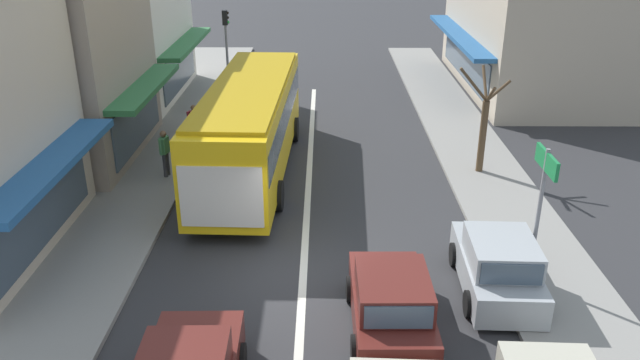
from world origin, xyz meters
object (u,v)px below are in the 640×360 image
(city_bus, at_px, (250,122))
(pedestrian_browsing_midblock, at_px, (165,151))
(pedestrian_with_handbag_near, at_px, (194,123))
(traffic_light_downstreet, at_px, (226,39))
(parked_hatchback_kerb_second, at_px, (497,266))
(hatchback_queue_gap_filler, at_px, (391,304))
(street_tree_right, at_px, (483,126))
(directional_road_sign, at_px, (543,186))

(city_bus, distance_m, pedestrian_browsing_midblock, 3.06)
(pedestrian_with_handbag_near, xyz_separation_m, pedestrian_browsing_midblock, (-0.43, -3.01, -0.00))
(traffic_light_downstreet, relative_size, pedestrian_with_handbag_near, 2.58)
(city_bus, height_order, parked_hatchback_kerb_second, city_bus)
(pedestrian_browsing_midblock, bearing_deg, city_bus, 12.58)
(pedestrian_with_handbag_near, bearing_deg, hatchback_queue_gap_filler, -60.56)
(parked_hatchback_kerb_second, distance_m, street_tree_right, 7.58)
(parked_hatchback_kerb_second, bearing_deg, pedestrian_browsing_midblock, 144.61)
(parked_hatchback_kerb_second, bearing_deg, street_tree_right, 80.24)
(pedestrian_with_handbag_near, height_order, pedestrian_browsing_midblock, same)
(directional_road_sign, xyz_separation_m, street_tree_right, (0.36, 7.10, -0.92))
(directional_road_sign, height_order, pedestrian_browsing_midblock, directional_road_sign)
(parked_hatchback_kerb_second, bearing_deg, directional_road_sign, 18.45)
(parked_hatchback_kerb_second, height_order, directional_road_sign, directional_road_sign)
(hatchback_queue_gap_filler, relative_size, directional_road_sign, 1.03)
(pedestrian_browsing_midblock, bearing_deg, traffic_light_downstreet, 86.20)
(parked_hatchback_kerb_second, xyz_separation_m, traffic_light_downstreet, (-8.90, 17.26, 2.15))
(traffic_light_downstreet, relative_size, street_tree_right, 1.10)
(street_tree_right, bearing_deg, parked_hatchback_kerb_second, -99.76)
(traffic_light_downstreet, distance_m, pedestrian_browsing_midblock, 10.62)
(directional_road_sign, bearing_deg, pedestrian_with_handbag_near, 136.60)
(pedestrian_browsing_midblock, bearing_deg, directional_road_sign, -31.79)
(parked_hatchback_kerb_second, distance_m, directional_road_sign, 2.19)
(city_bus, bearing_deg, traffic_light_downstreet, 102.54)
(hatchback_queue_gap_filler, height_order, street_tree_right, street_tree_right)
(hatchback_queue_gap_filler, distance_m, directional_road_sign, 4.54)
(street_tree_right, bearing_deg, directional_road_sign, -92.93)
(pedestrian_with_handbag_near, bearing_deg, pedestrian_browsing_midblock, -98.12)
(parked_hatchback_kerb_second, height_order, pedestrian_browsing_midblock, pedestrian_browsing_midblock)
(traffic_light_downstreet, height_order, directional_road_sign, traffic_light_downstreet)
(traffic_light_downstreet, xyz_separation_m, pedestrian_with_handbag_near, (-0.26, -7.43, -1.79))
(city_bus, relative_size, pedestrian_browsing_midblock, 6.71)
(city_bus, height_order, traffic_light_downstreet, traffic_light_downstreet)
(hatchback_queue_gap_filler, relative_size, traffic_light_downstreet, 0.88)
(city_bus, bearing_deg, directional_road_sign, -43.15)
(directional_road_sign, distance_m, pedestrian_with_handbag_near, 13.96)
(pedestrian_with_handbag_near, relative_size, pedestrian_browsing_midblock, 1.00)
(traffic_light_downstreet, bearing_deg, hatchback_queue_gap_filler, -71.84)
(hatchback_queue_gap_filler, height_order, traffic_light_downstreet, traffic_light_downstreet)
(traffic_light_downstreet, xyz_separation_m, directional_road_sign, (9.81, -16.96, -0.18))
(parked_hatchback_kerb_second, height_order, pedestrian_with_handbag_near, pedestrian_with_handbag_near)
(traffic_light_downstreet, bearing_deg, city_bus, -77.46)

